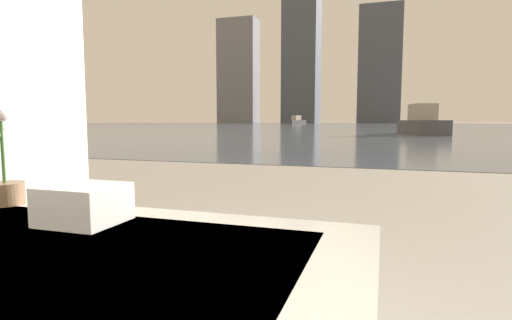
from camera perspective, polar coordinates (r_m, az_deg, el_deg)
potted_orchid at (r=1.80m, az=-32.34°, el=-2.31°), size 0.13×0.13×0.40m
towel_stack at (r=1.37m, az=-23.37°, el=-5.79°), size 0.23×0.21×0.12m
harbor_water at (r=62.15m, az=17.14°, el=4.70°), size 180.00×110.00×0.01m
harbor_boat_3 at (r=81.20m, az=5.76°, el=5.55°), size 3.49×4.98×1.77m
harbor_boat_4 at (r=25.07m, az=22.63°, el=4.80°), size 2.63×4.95×1.76m
skyline_tower_0 at (r=126.89m, az=-2.53°, el=12.47°), size 11.79×7.15×31.54m
skyline_tower_1 at (r=123.89m, az=6.60°, el=19.04°), size 9.92×10.68×58.89m
skyline_tower_2 at (r=119.08m, az=17.29°, el=12.64°), size 11.25×12.43×31.41m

